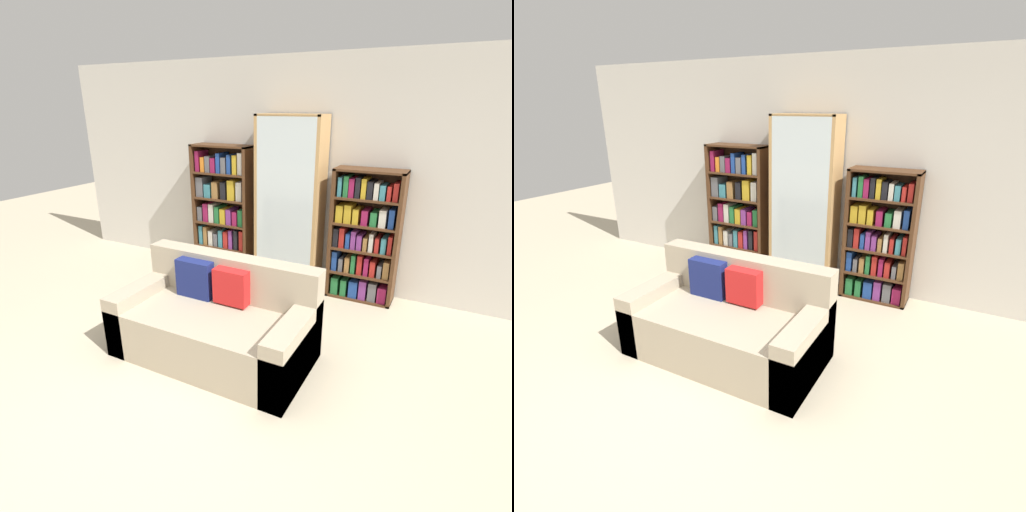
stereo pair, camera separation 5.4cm
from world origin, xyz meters
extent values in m
plane|color=beige|center=(0.00, 0.00, 0.00)|extent=(16.00, 16.00, 0.00)
cube|color=beige|center=(0.00, 2.68, 1.35)|extent=(7.20, 0.06, 2.70)
cube|color=tan|center=(-0.06, 0.67, 0.23)|extent=(1.74, 0.89, 0.46)
cube|color=tan|center=(-0.06, 1.01, 0.66)|extent=(1.74, 0.20, 0.41)
cube|color=tan|center=(-0.84, 0.67, 0.29)|extent=(0.20, 0.89, 0.58)
cube|color=tan|center=(0.71, 0.67, 0.29)|extent=(0.20, 0.89, 0.58)
cube|color=navy|center=(-0.37, 0.85, 0.64)|extent=(0.36, 0.12, 0.36)
cube|color=red|center=(0.02, 0.85, 0.64)|extent=(0.32, 0.12, 0.32)
cube|color=#4C2D19|center=(-1.41, 2.47, 0.85)|extent=(0.04, 0.32, 1.69)
cube|color=#4C2D19|center=(-0.65, 2.47, 0.85)|extent=(0.04, 0.32, 1.69)
cube|color=#4C2D19|center=(-1.03, 2.47, 1.68)|extent=(0.81, 0.32, 0.02)
cube|color=#4C2D19|center=(-1.03, 2.47, 0.01)|extent=(0.81, 0.32, 0.02)
cube|color=#4C2D19|center=(-1.03, 2.62, 0.85)|extent=(0.81, 0.01, 1.69)
cube|color=#4C2D19|center=(-1.03, 2.47, 0.35)|extent=(0.73, 0.32, 0.02)
cube|color=#4C2D19|center=(-1.03, 2.47, 0.68)|extent=(0.73, 0.32, 0.02)
cube|color=#4C2D19|center=(-1.03, 2.47, 1.01)|extent=(0.73, 0.32, 0.02)
cube|color=#4C2D19|center=(-1.03, 2.47, 1.34)|extent=(0.73, 0.32, 0.02)
cube|color=#AD231E|center=(-1.31, 2.46, 0.15)|extent=(0.09, 0.24, 0.24)
cube|color=#5B5B60|center=(-1.17, 2.46, 0.13)|extent=(0.09, 0.24, 0.21)
cube|color=beige|center=(-1.03, 2.46, 0.13)|extent=(0.11, 0.24, 0.22)
cube|color=olive|center=(-0.89, 2.46, 0.13)|extent=(0.11, 0.24, 0.21)
cube|color=orange|center=(-0.74, 2.46, 0.16)|extent=(0.11, 0.24, 0.27)
cube|color=teal|center=(-1.34, 2.46, 0.49)|extent=(0.05, 0.24, 0.25)
cube|color=olive|center=(-1.27, 2.46, 0.49)|extent=(0.05, 0.24, 0.25)
cube|color=beige|center=(-1.19, 2.46, 0.47)|extent=(0.06, 0.24, 0.21)
cube|color=#5B5B60|center=(-1.11, 2.46, 0.45)|extent=(0.06, 0.24, 0.18)
cube|color=teal|center=(-1.03, 2.46, 0.48)|extent=(0.06, 0.24, 0.23)
cube|color=#AD231E|center=(-0.95, 2.46, 0.48)|extent=(0.06, 0.24, 0.23)
cube|color=#7A3384|center=(-0.88, 2.46, 0.49)|extent=(0.05, 0.24, 0.25)
cube|color=black|center=(-0.80, 2.46, 0.50)|extent=(0.05, 0.24, 0.26)
cube|color=#AD231E|center=(-0.71, 2.46, 0.50)|extent=(0.05, 0.24, 0.26)
cube|color=#5B5B60|center=(-1.34, 2.46, 0.79)|extent=(0.07, 0.24, 0.19)
cube|color=#8E1947|center=(-1.25, 2.46, 0.81)|extent=(0.07, 0.24, 0.24)
cube|color=beige|center=(-1.16, 2.46, 0.81)|extent=(0.07, 0.24, 0.24)
cube|color=#237038|center=(-1.07, 2.46, 0.80)|extent=(0.06, 0.24, 0.22)
cube|color=gold|center=(-0.99, 2.46, 0.79)|extent=(0.08, 0.24, 0.20)
cube|color=#7A3384|center=(-0.90, 2.46, 0.79)|extent=(0.07, 0.24, 0.20)
cube|color=#8E1947|center=(-0.81, 2.46, 0.78)|extent=(0.07, 0.24, 0.18)
cube|color=#237038|center=(-0.72, 2.46, 0.80)|extent=(0.06, 0.24, 0.21)
cube|color=#5B5B60|center=(-1.33, 2.46, 1.15)|extent=(0.10, 0.24, 0.25)
cube|color=teal|center=(-1.21, 2.46, 1.11)|extent=(0.09, 0.24, 0.17)
cube|color=olive|center=(-1.09, 2.46, 1.13)|extent=(0.08, 0.24, 0.21)
cube|color=black|center=(-0.97, 2.46, 1.13)|extent=(0.07, 0.24, 0.22)
cube|color=gold|center=(-0.85, 2.46, 1.15)|extent=(0.09, 0.24, 0.25)
cube|color=beige|center=(-0.74, 2.46, 1.14)|extent=(0.08, 0.24, 0.24)
cube|color=#8E1947|center=(-1.34, 2.46, 1.48)|extent=(0.05, 0.24, 0.26)
cube|color=orange|center=(-1.26, 2.46, 1.44)|extent=(0.05, 0.24, 0.19)
cube|color=#5B5B60|center=(-1.19, 2.46, 1.45)|extent=(0.07, 0.24, 0.20)
cube|color=#8E1947|center=(-1.11, 2.46, 1.44)|extent=(0.07, 0.24, 0.18)
cube|color=#1E4293|center=(-1.03, 2.46, 1.47)|extent=(0.05, 0.24, 0.24)
cube|color=#5B5B60|center=(-0.95, 2.46, 1.45)|extent=(0.07, 0.24, 0.20)
cube|color=#1E4293|center=(-0.88, 2.46, 1.47)|extent=(0.05, 0.24, 0.23)
cube|color=gold|center=(-0.79, 2.46, 1.47)|extent=(0.06, 0.24, 0.23)
cube|color=beige|center=(-0.72, 2.46, 1.48)|extent=(0.06, 0.24, 0.26)
cube|color=tan|center=(-0.46, 2.45, 1.03)|extent=(0.04, 0.36, 2.07)
cube|color=tan|center=(0.29, 2.45, 1.03)|extent=(0.04, 0.36, 2.07)
cube|color=tan|center=(-0.09, 2.45, 2.05)|extent=(0.79, 0.36, 0.02)
cube|color=tan|center=(-0.09, 2.45, 0.01)|extent=(0.79, 0.36, 0.02)
cube|color=tan|center=(-0.09, 2.62, 1.03)|extent=(0.79, 0.01, 2.07)
cube|color=silver|center=(-0.09, 2.27, 1.03)|extent=(0.71, 0.01, 2.04)
cube|color=tan|center=(-0.09, 2.45, 0.36)|extent=(0.71, 0.32, 0.02)
cube|color=tan|center=(-0.09, 2.45, 0.70)|extent=(0.71, 0.32, 0.02)
cube|color=tan|center=(-0.09, 2.45, 1.03)|extent=(0.71, 0.32, 0.02)
cube|color=tan|center=(-0.09, 2.45, 1.37)|extent=(0.71, 0.32, 0.02)
cube|color=tan|center=(-0.09, 2.45, 1.71)|extent=(0.71, 0.32, 0.02)
cylinder|color=silver|center=(-0.36, 2.46, 0.07)|extent=(0.01, 0.01, 0.09)
cone|color=silver|center=(-0.36, 2.46, 0.17)|extent=(0.09, 0.09, 0.11)
cylinder|color=silver|center=(-0.22, 2.46, 0.07)|extent=(0.01, 0.01, 0.09)
cone|color=silver|center=(-0.22, 2.46, 0.17)|extent=(0.09, 0.09, 0.11)
cylinder|color=silver|center=(-0.09, 2.43, 0.07)|extent=(0.01, 0.01, 0.09)
cone|color=silver|center=(-0.09, 2.43, 0.17)|extent=(0.09, 0.09, 0.11)
cylinder|color=silver|center=(0.05, 2.44, 0.07)|extent=(0.01, 0.01, 0.09)
cone|color=silver|center=(0.05, 2.44, 0.17)|extent=(0.09, 0.09, 0.11)
cylinder|color=silver|center=(0.18, 2.44, 0.07)|extent=(0.01, 0.01, 0.09)
cone|color=silver|center=(0.18, 2.44, 0.17)|extent=(0.09, 0.09, 0.11)
cylinder|color=silver|center=(-0.34, 2.47, 0.42)|extent=(0.01, 0.01, 0.09)
cone|color=silver|center=(-0.34, 2.47, 0.51)|extent=(0.09, 0.09, 0.11)
cylinder|color=silver|center=(-0.17, 2.46, 0.42)|extent=(0.01, 0.01, 0.09)
cone|color=silver|center=(-0.17, 2.46, 0.51)|extent=(0.09, 0.09, 0.11)
cylinder|color=silver|center=(0.00, 2.44, 0.42)|extent=(0.01, 0.01, 0.09)
cone|color=silver|center=(0.00, 2.44, 0.51)|extent=(0.09, 0.09, 0.11)
cylinder|color=silver|center=(0.16, 2.43, 0.42)|extent=(0.01, 0.01, 0.09)
cone|color=silver|center=(0.16, 2.43, 0.51)|extent=(0.09, 0.09, 0.11)
cylinder|color=silver|center=(-0.36, 2.44, 0.75)|extent=(0.01, 0.01, 0.08)
cone|color=silver|center=(-0.36, 2.44, 0.84)|extent=(0.09, 0.09, 0.10)
cylinder|color=silver|center=(-0.22, 2.43, 0.75)|extent=(0.01, 0.01, 0.08)
cone|color=silver|center=(-0.22, 2.43, 0.84)|extent=(0.09, 0.09, 0.10)
cylinder|color=silver|center=(-0.09, 2.44, 0.75)|extent=(0.01, 0.01, 0.08)
cone|color=silver|center=(-0.09, 2.44, 0.84)|extent=(0.09, 0.09, 0.10)
cylinder|color=silver|center=(0.05, 2.44, 0.75)|extent=(0.01, 0.01, 0.08)
cone|color=silver|center=(0.05, 2.44, 0.84)|extent=(0.09, 0.09, 0.10)
cylinder|color=silver|center=(0.18, 2.45, 0.75)|extent=(0.01, 0.01, 0.08)
cone|color=silver|center=(0.18, 2.45, 0.84)|extent=(0.09, 0.09, 0.10)
cylinder|color=silver|center=(-0.37, 2.44, 1.08)|extent=(0.01, 0.01, 0.07)
cone|color=silver|center=(-0.37, 2.44, 1.15)|extent=(0.08, 0.08, 0.08)
cylinder|color=silver|center=(-0.25, 2.45, 1.08)|extent=(0.01, 0.01, 0.07)
cone|color=silver|center=(-0.25, 2.45, 1.15)|extent=(0.08, 0.08, 0.08)
cylinder|color=silver|center=(-0.14, 2.45, 1.08)|extent=(0.01, 0.01, 0.07)
cone|color=silver|center=(-0.14, 2.45, 1.15)|extent=(0.08, 0.08, 0.08)
cylinder|color=silver|center=(-0.03, 2.45, 1.08)|extent=(0.01, 0.01, 0.07)
cone|color=silver|center=(-0.03, 2.45, 1.15)|extent=(0.08, 0.08, 0.08)
cylinder|color=silver|center=(0.08, 2.46, 1.08)|extent=(0.01, 0.01, 0.07)
cone|color=silver|center=(0.08, 2.46, 1.15)|extent=(0.08, 0.08, 0.08)
cylinder|color=silver|center=(0.19, 2.45, 1.08)|extent=(0.01, 0.01, 0.07)
cone|color=silver|center=(0.19, 2.45, 1.15)|extent=(0.08, 0.08, 0.08)
cylinder|color=silver|center=(-0.31, 2.46, 1.42)|extent=(0.01, 0.01, 0.07)
cone|color=silver|center=(-0.31, 2.46, 1.50)|extent=(0.09, 0.09, 0.09)
cylinder|color=silver|center=(-0.09, 2.43, 1.42)|extent=(0.01, 0.01, 0.07)
cone|color=silver|center=(-0.09, 2.43, 1.50)|extent=(0.09, 0.09, 0.09)
cylinder|color=silver|center=(0.14, 2.43, 1.42)|extent=(0.01, 0.01, 0.07)
cone|color=silver|center=(0.14, 2.43, 1.50)|extent=(0.09, 0.09, 0.09)
cylinder|color=silver|center=(-0.31, 2.45, 1.76)|extent=(0.01, 0.01, 0.08)
cone|color=silver|center=(-0.31, 2.45, 1.84)|extent=(0.09, 0.09, 0.09)
cylinder|color=silver|center=(-0.09, 2.44, 1.76)|extent=(0.01, 0.01, 0.08)
cone|color=silver|center=(-0.09, 2.44, 1.84)|extent=(0.09, 0.09, 0.09)
cylinder|color=silver|center=(0.14, 2.43, 1.76)|extent=(0.01, 0.01, 0.08)
cone|color=silver|center=(0.14, 2.43, 1.84)|extent=(0.09, 0.09, 0.09)
cube|color=#4C2D19|center=(0.47, 2.47, 0.76)|extent=(0.04, 0.32, 1.52)
cube|color=#4C2D19|center=(1.19, 2.47, 0.76)|extent=(0.04, 0.32, 1.52)
cube|color=#4C2D19|center=(0.83, 2.47, 1.51)|extent=(0.76, 0.32, 0.02)
cube|color=#4C2D19|center=(0.83, 2.47, 0.01)|extent=(0.76, 0.32, 0.02)
cube|color=#4C2D19|center=(0.83, 2.62, 0.76)|extent=(0.76, 0.01, 1.52)
cube|color=#4C2D19|center=(0.83, 2.47, 0.32)|extent=(0.68, 0.32, 0.02)
cube|color=#4C2D19|center=(0.83, 2.47, 0.61)|extent=(0.68, 0.32, 0.02)
cube|color=#4C2D19|center=(0.83, 2.47, 0.91)|extent=(0.68, 0.32, 0.02)
cube|color=#4C2D19|center=(0.83, 2.47, 1.20)|extent=(0.68, 0.32, 0.02)
cube|color=#237038|center=(0.56, 2.46, 0.13)|extent=(0.08, 0.24, 0.21)
cube|color=#237038|center=(0.66, 2.46, 0.12)|extent=(0.07, 0.24, 0.20)
cube|color=#1E4293|center=(0.78, 2.46, 0.13)|extent=(0.10, 0.24, 0.20)
cube|color=#7A3384|center=(0.89, 2.46, 0.14)|extent=(0.08, 0.24, 0.23)
cube|color=#5B5B60|center=(1.00, 2.46, 0.14)|extent=(0.09, 0.24, 0.22)
cube|color=#8E1947|center=(1.11, 2.46, 0.12)|extent=(0.09, 0.24, 0.19)
cube|color=#1E4293|center=(0.53, 2.46, 0.45)|extent=(0.06, 0.24, 0.23)
cube|color=#5B5B60|center=(0.61, 2.46, 0.41)|extent=(0.05, 0.24, 0.16)
cube|color=olive|center=(0.68, 2.46, 0.42)|extent=(0.05, 0.24, 0.18)
cube|color=#237038|center=(0.75, 2.46, 0.44)|extent=(0.05, 0.24, 0.22)
cube|color=#AD231E|center=(0.83, 2.46, 0.44)|extent=(0.05, 0.24, 0.23)
cube|color=#8E1947|center=(0.90, 2.46, 0.44)|extent=(0.05, 0.24, 0.21)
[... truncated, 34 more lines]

